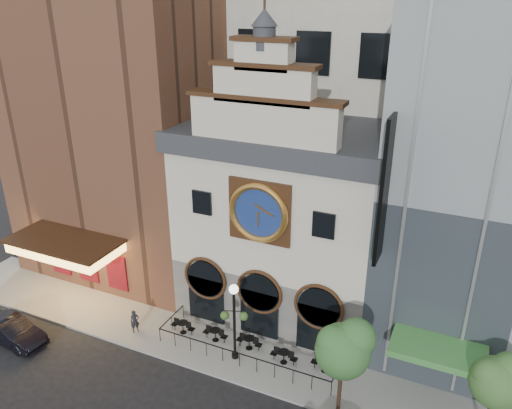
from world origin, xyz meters
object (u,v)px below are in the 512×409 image
object	(u,v)px
bistro_4	(325,364)
bistro_1	(215,334)
tree_left	(344,347)
lamppost	(234,314)
bistro_2	(249,342)
car_left	(12,331)
pedestrian	(135,321)
bistro_3	(284,356)
tree_right	(498,379)
bistro_0	(183,326)

from	to	relation	value
bistro_4	bistro_1	bearing A→B (deg)	-178.52
bistro_1	tree_left	xyz separation A→B (m)	(8.27, -2.20, 3.46)
bistro_1	lamppost	xyz separation A→B (m)	(1.75, -0.86, 2.54)
bistro_4	bistro_2	bearing A→B (deg)	-179.96
car_left	pedestrian	bearing A→B (deg)	-54.92
bistro_4	bistro_3	bearing A→B (deg)	-172.62
bistro_2	lamppost	size ratio (longest dim) A/B	0.33
bistro_4	lamppost	size ratio (longest dim) A/B	0.33
car_left	tree_right	world-z (taller)	tree_right
bistro_2	tree_right	distance (m)	13.21
bistro_3	bistro_4	xyz separation A→B (m)	(2.32, 0.30, 0.00)
bistro_4	lamppost	world-z (taller)	lamppost
lamppost	bistro_4	bearing A→B (deg)	-8.79
pedestrian	tree_left	xyz separation A→B (m)	(13.17, -0.92, 3.18)
bistro_4	car_left	world-z (taller)	car_left
bistro_3	bistro_4	world-z (taller)	same
pedestrian	tree_right	size ratio (longest dim) A/B	0.31
bistro_1	car_left	distance (m)	12.23
bistro_3	lamppost	xyz separation A→B (m)	(-2.71, -0.74, 2.54)
bistro_1	tree_right	bearing A→B (deg)	-3.61
bistro_0	bistro_2	size ratio (longest dim) A/B	1.00
bistro_1	car_left	bearing A→B (deg)	-155.97
bistro_1	bistro_2	xyz separation A→B (m)	(2.16, 0.17, 0.00)
bistro_1	bistro_4	size ratio (longest dim) A/B	1.00
car_left	tree_left	xyz separation A→B (m)	(19.44, 2.77, 3.32)
tree_left	tree_right	distance (m)	6.83
bistro_0	tree_right	world-z (taller)	tree_right
bistro_0	car_left	bearing A→B (deg)	-151.96
bistro_0	tree_left	world-z (taller)	tree_left
bistro_4	pedestrian	distance (m)	11.78
bistro_3	tree_right	xyz separation A→B (m)	(10.51, -0.82, 3.02)
bistro_1	bistro_4	bearing A→B (deg)	1.48
bistro_1	tree_left	world-z (taller)	tree_left
car_left	tree_right	size ratio (longest dim) A/B	0.97
bistro_0	car_left	world-z (taller)	car_left
bistro_0	tree_left	size ratio (longest dim) A/B	0.30
bistro_3	tree_right	bearing A→B (deg)	-4.46
bistro_0	tree_right	xyz separation A→B (m)	(17.13, -0.76, 3.02)
pedestrian	lamppost	bearing A→B (deg)	-45.49
bistro_0	tree_right	distance (m)	17.41
pedestrian	car_left	bearing A→B (deg)	161.45
tree_right	bistro_0	bearing A→B (deg)	177.45
pedestrian	bistro_3	bearing A→B (deg)	-42.07
bistro_3	car_left	size ratio (longest dim) A/B	0.34
car_left	pedestrian	distance (m)	7.28
bistro_1	tree_right	world-z (taller)	tree_right
bistro_0	bistro_3	bearing A→B (deg)	0.47
bistro_1	tree_left	distance (m)	9.23
bistro_1	bistro_2	world-z (taller)	same
bistro_1	bistro_3	world-z (taller)	same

